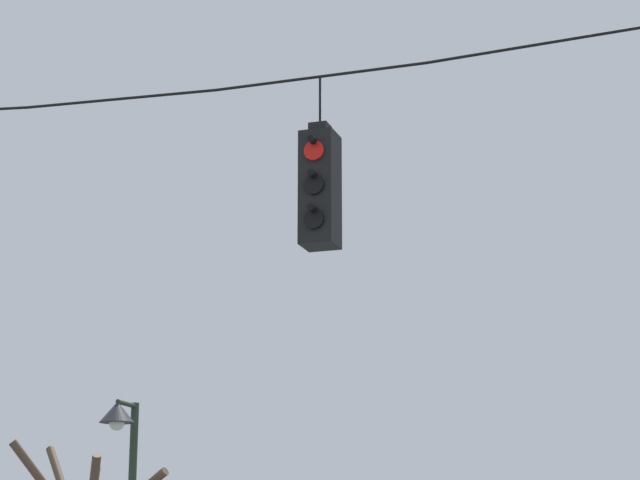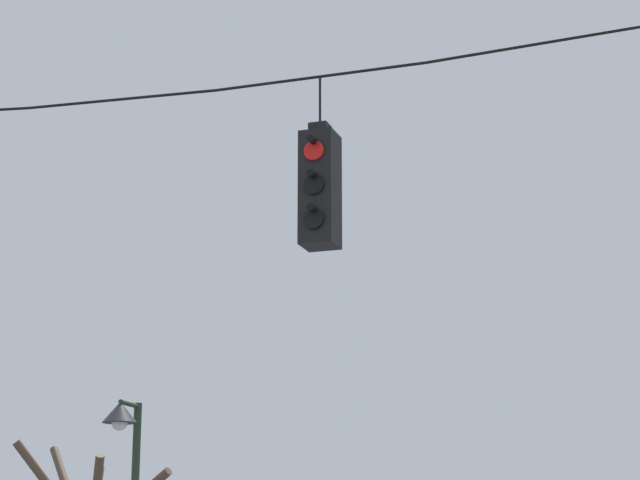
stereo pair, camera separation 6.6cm
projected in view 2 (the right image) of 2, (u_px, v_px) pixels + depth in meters
name	position (u px, v px, depth m)	size (l,w,h in m)	color
span_wire	(318.00, 62.00, 12.45)	(15.45, 0.03, 0.52)	black
traffic_light_near_right_pole	(320.00, 188.00, 12.09)	(0.34, 0.46, 1.75)	black
street_lamp	(125.00, 470.00, 18.14)	(0.51, 0.88, 4.41)	#233323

